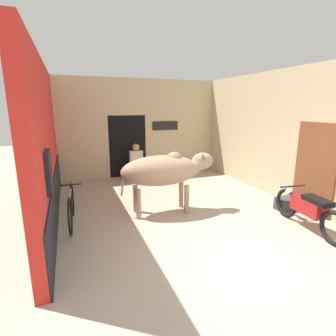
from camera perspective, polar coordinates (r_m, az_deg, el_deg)
The scene contains 10 objects.
ground_plane at distance 4.46m, azimuth 14.78°, elevation -18.54°, with size 30.00×30.00×0.00m, color tan.
wall_left_shopfront at distance 5.86m, azimuth -25.10°, elevation 4.51°, with size 0.25×5.56×3.21m.
wall_back_with_doorway at distance 9.15m, azimuth -7.34°, elevation 7.30°, with size 5.33×0.93×3.21m.
wall_right_with_door at distance 7.70m, azimuth 20.50°, elevation 6.98°, with size 0.22×5.56×3.21m.
cow at distance 5.69m, azimuth -0.65°, elevation -0.52°, with size 2.13×0.85×1.36m.
motorcycle_near at distance 5.71m, azimuth 28.24°, elevation -7.86°, with size 0.58×1.84×0.74m.
bicycle at distance 5.63m, azimuth -20.31°, elevation -7.90°, with size 0.44×1.67×0.73m.
shopkeeper_seated at distance 8.42m, azimuth -6.87°, elevation 1.46°, with size 0.41×0.34×1.17m.
plastic_stool at distance 8.51m, azimuth -8.83°, elevation -1.29°, with size 0.32×0.32×0.38m.
crate at distance 6.65m, azimuth 24.31°, elevation -7.11°, with size 0.44×0.32×0.28m.
Camera 1 is at (-2.31, -3.03, 2.31)m, focal length 28.00 mm.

